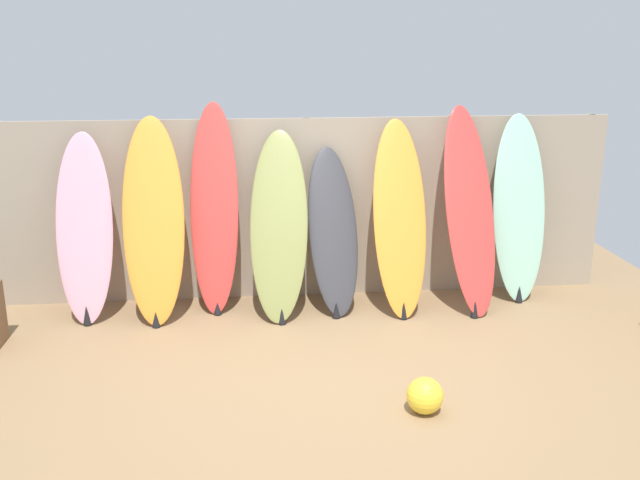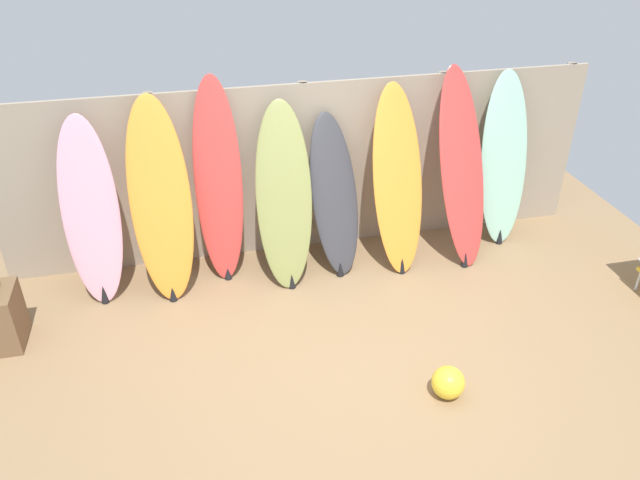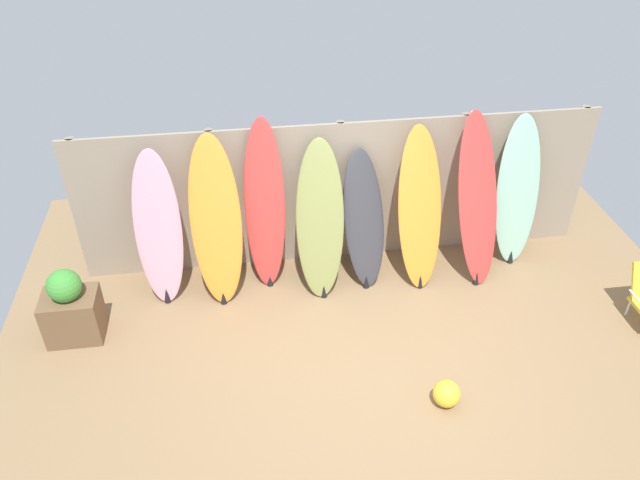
# 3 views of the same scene
# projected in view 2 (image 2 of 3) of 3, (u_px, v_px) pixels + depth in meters

# --- Properties ---
(ground) EXTENTS (7.68, 7.68, 0.00)m
(ground) POSITION_uv_depth(u_px,v_px,m) (354.00, 367.00, 5.19)
(ground) COLOR #8E704C
(fence_back) EXTENTS (6.08, 0.11, 1.80)m
(fence_back) POSITION_uv_depth(u_px,v_px,m) (304.00, 169.00, 6.40)
(fence_back) COLOR gray
(fence_back) RESTS_ON ground
(surfboard_pink_0) EXTENTS (0.51, 0.54, 1.72)m
(surfboard_pink_0) POSITION_uv_depth(u_px,v_px,m) (91.00, 214.00, 5.70)
(surfboard_pink_0) COLOR pink
(surfboard_pink_0) RESTS_ON ground
(surfboard_orange_1) EXTENTS (0.58, 0.69, 1.87)m
(surfboard_orange_1) POSITION_uv_depth(u_px,v_px,m) (161.00, 201.00, 5.73)
(surfboard_orange_1) COLOR orange
(surfboard_orange_1) RESTS_ON ground
(surfboard_red_2) EXTENTS (0.49, 0.51, 1.98)m
(surfboard_red_2) POSITION_uv_depth(u_px,v_px,m) (219.00, 183.00, 5.94)
(surfboard_red_2) COLOR #D13D38
(surfboard_red_2) RESTS_ON ground
(surfboard_olive_3) EXTENTS (0.61, 0.79, 1.72)m
(surfboard_olive_3) POSITION_uv_depth(u_px,v_px,m) (284.00, 197.00, 5.97)
(surfboard_olive_3) COLOR olive
(surfboard_olive_3) RESTS_ON ground
(surfboard_charcoal_4) EXTENTS (0.55, 0.72, 1.55)m
(surfboard_charcoal_4) POSITION_uv_depth(u_px,v_px,m) (334.00, 196.00, 6.17)
(surfboard_charcoal_4) COLOR #38383D
(surfboard_charcoal_4) RESTS_ON ground
(surfboard_orange_5) EXTENTS (0.51, 0.71, 1.81)m
(surfboard_orange_5) POSITION_uv_depth(u_px,v_px,m) (398.00, 182.00, 6.16)
(surfboard_orange_5) COLOR orange
(surfboard_orange_5) RESTS_ON ground
(surfboard_red_6) EXTENTS (0.58, 0.84, 1.93)m
(surfboard_red_6) POSITION_uv_depth(u_px,v_px,m) (462.00, 170.00, 6.26)
(surfboard_red_6) COLOR #D13D38
(surfboard_red_6) RESTS_ON ground
(surfboard_seafoam_7) EXTENTS (0.57, 0.44, 1.84)m
(surfboard_seafoam_7) POSITION_uv_depth(u_px,v_px,m) (504.00, 162.00, 6.55)
(surfboard_seafoam_7) COLOR #9ED6BC
(surfboard_seafoam_7) RESTS_ON ground
(beach_ball) EXTENTS (0.26, 0.26, 0.26)m
(beach_ball) POSITION_uv_depth(u_px,v_px,m) (448.00, 382.00, 4.85)
(beach_ball) COLOR yellow
(beach_ball) RESTS_ON ground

